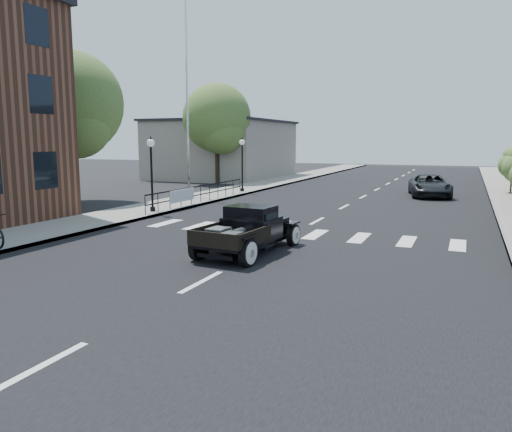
% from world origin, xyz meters
% --- Properties ---
extents(ground, '(120.00, 120.00, 0.00)m').
position_xyz_m(ground, '(0.00, 0.00, 0.00)').
color(ground, black).
rests_on(ground, ground).
extents(road, '(14.00, 80.00, 0.02)m').
position_xyz_m(road, '(0.00, 15.00, 0.01)').
color(road, black).
rests_on(road, ground).
extents(road_markings, '(12.00, 60.00, 0.06)m').
position_xyz_m(road_markings, '(0.00, 10.00, 0.00)').
color(road_markings, silver).
rests_on(road_markings, ground).
extents(sidewalk_left, '(3.00, 80.00, 0.15)m').
position_xyz_m(sidewalk_left, '(-8.50, 15.00, 0.07)').
color(sidewalk_left, gray).
rests_on(sidewalk_left, ground).
extents(low_building_left, '(10.00, 12.00, 5.00)m').
position_xyz_m(low_building_left, '(-15.00, 28.00, 2.50)').
color(low_building_left, gray).
rests_on(low_building_left, ground).
extents(railing, '(0.08, 10.00, 1.00)m').
position_xyz_m(railing, '(-7.30, 10.00, 0.65)').
color(railing, black).
rests_on(railing, sidewalk_left).
extents(banner, '(0.04, 2.20, 0.60)m').
position_xyz_m(banner, '(-7.22, 8.00, 0.45)').
color(banner, silver).
rests_on(banner, sidewalk_left).
extents(lamp_post_b, '(0.36, 0.36, 3.44)m').
position_xyz_m(lamp_post_b, '(-7.60, 6.00, 1.87)').
color(lamp_post_b, black).
rests_on(lamp_post_b, sidewalk_left).
extents(lamp_post_c, '(0.36, 0.36, 3.44)m').
position_xyz_m(lamp_post_c, '(-7.60, 16.00, 1.87)').
color(lamp_post_c, black).
rests_on(lamp_post_c, sidewalk_left).
extents(flagpole, '(0.12, 0.12, 13.14)m').
position_xyz_m(flagpole, '(-9.20, 12.00, 6.72)').
color(flagpole, silver).
rests_on(flagpole, sidewalk_left).
extents(big_tree_near, '(5.55, 5.55, 8.15)m').
position_xyz_m(big_tree_near, '(-14.00, 8.00, 4.07)').
color(big_tree_near, '#49642B').
rests_on(big_tree_near, ground).
extents(big_tree_far, '(5.33, 5.33, 7.83)m').
position_xyz_m(big_tree_far, '(-12.50, 22.00, 3.92)').
color(big_tree_far, '#49642B').
rests_on(big_tree_far, ground).
extents(small_tree_e, '(1.68, 1.68, 2.80)m').
position_xyz_m(small_tree_e, '(8.30, 21.72, 1.55)').
color(small_tree_e, '#4F6C31').
rests_on(small_tree_e, sidewalk_right).
extents(hotrod_pickup, '(2.33, 4.39, 1.47)m').
position_xyz_m(hotrod_pickup, '(-0.26, 0.35, 0.73)').
color(hotrod_pickup, black).
rests_on(hotrod_pickup, ground).
extents(second_car, '(3.03, 5.15, 1.34)m').
position_xyz_m(second_car, '(3.68, 18.75, 0.67)').
color(second_car, black).
rests_on(second_car, ground).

